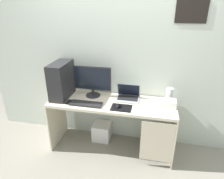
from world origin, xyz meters
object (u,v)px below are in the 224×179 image
Objects in this scene: cell_phone at (69,102)px; subwoofer at (102,131)px; speaker at (169,95)px; projector at (168,103)px; mouse_left at (118,106)px; laptop at (128,96)px; keyboard at (86,104)px; pc_tower at (61,80)px; monitor at (92,81)px.

cell_phone is 0.78m from subwoofer.
projector is at bearing -97.13° from speaker.
mouse_left is at bearing -44.39° from subwoofer.
projector is 1.29m from cell_phone.
laptop is at bearing 19.89° from cell_phone.
laptop is 1.58× the size of projector.
mouse_left reaches higher than cell_phone.
keyboard is at bearing -110.71° from subwoofer.
keyboard is (0.40, -0.17, -0.23)m from pc_tower.
pc_tower is at bearing -172.64° from laptop.
keyboard is at bearing -23.24° from pc_tower.
subwoofer is at bearing -179.48° from speaker.
mouse_left is (-0.64, -0.30, -0.07)m from speaker.
speaker is at bearing 13.25° from cell_phone.
laptop is at bearing 166.48° from projector.
pc_tower reaches higher than laptop.
laptop is 1.20× the size of subwoofer.
cell_phone is at bearing -140.72° from subwoofer.
pc_tower is at bearing 179.62° from projector.
laptop is 3.29× the size of mouse_left.
cell_phone is at bearing -173.49° from projector.
subwoofer is (0.11, 0.04, -0.85)m from monitor.
laptop is 2.43× the size of cell_phone.
laptop is 1.66× the size of speaker.
speaker is at bearing 25.34° from mouse_left.
projector is at bearing 6.51° from cell_phone.
laptop is 0.75× the size of keyboard.
cell_phone is at bearing 176.42° from keyboard.
keyboard reaches higher than cell_phone.
pc_tower reaches higher than mouse_left.
speaker is 1.46× the size of cell_phone.
projector is at bearing 12.91° from mouse_left.
speaker is at bearing 0.52° from subwoofer.
speaker reaches higher than mouse_left.
projector is (-0.02, -0.16, -0.05)m from speaker.
subwoofer is (-0.30, 0.29, -0.64)m from mouse_left.
monitor is 0.53m from laptop.
monitor is at bearing 148.22° from mouse_left.
projector is 0.63m from mouse_left.
speaker is at bearing 16.96° from keyboard.
keyboard is 0.42m from mouse_left.
monitor is at bearing 45.34° from cell_phone.
subwoofer is at bearing 170.60° from projector.
monitor reaches higher than mouse_left.
pc_tower reaches higher than cell_phone.
laptop is (0.91, 0.12, -0.20)m from pc_tower.
laptop is 0.80m from cell_phone.
laptop is 0.54m from projector.
speaker is (1.04, 0.05, -0.13)m from monitor.
mouse_left is 0.77m from subwoofer.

